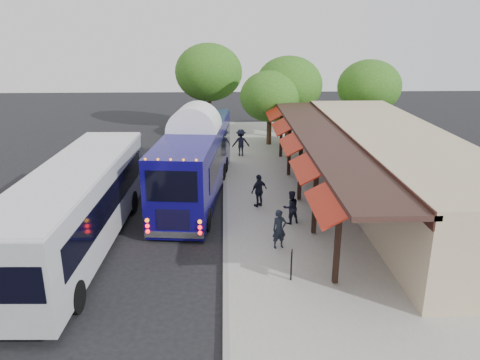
% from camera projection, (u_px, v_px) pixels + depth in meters
% --- Properties ---
extents(ground, '(90.00, 90.00, 0.00)m').
position_uv_depth(ground, '(224.00, 239.00, 19.74)').
color(ground, black).
rests_on(ground, ground).
extents(sidewalk, '(10.00, 40.00, 0.15)m').
position_uv_depth(sidewalk, '(323.00, 201.00, 23.66)').
color(sidewalk, '#9E9B93').
rests_on(sidewalk, ground).
extents(curb, '(0.20, 40.00, 0.16)m').
position_uv_depth(curb, '(225.00, 203.00, 23.50)').
color(curb, gray).
rests_on(curb, ground).
extents(station_shelter, '(8.15, 20.00, 3.60)m').
position_uv_depth(station_shelter, '(392.00, 167.00, 23.21)').
color(station_shelter, tan).
rests_on(station_shelter, ground).
extents(coach_bus, '(3.71, 12.10, 3.81)m').
position_uv_depth(coach_bus, '(196.00, 157.00, 24.21)').
color(coach_bus, '#0E085F').
rests_on(coach_bus, ground).
extents(city_bus, '(3.12, 12.71, 3.39)m').
position_uv_depth(city_bus, '(77.00, 205.00, 18.33)').
color(city_bus, '#95989D').
rests_on(city_bus, ground).
extents(ped_a, '(0.66, 0.53, 1.59)m').
position_uv_depth(ped_a, '(279.00, 229.00, 18.39)').
color(ped_a, black).
rests_on(ped_a, sidewalk).
extents(ped_b, '(0.90, 0.80, 1.52)m').
position_uv_depth(ped_b, '(291.00, 207.00, 20.67)').
color(ped_b, black).
rests_on(ped_b, sidewalk).
extents(ped_c, '(0.99, 0.90, 1.63)m').
position_uv_depth(ped_c, '(259.00, 191.00, 22.59)').
color(ped_c, black).
rests_on(ped_c, sidewalk).
extents(ped_d, '(1.22, 0.76, 1.81)m').
position_uv_depth(ped_d, '(241.00, 143.00, 31.36)').
color(ped_d, black).
rests_on(ped_d, sidewalk).
extents(sign_board, '(0.14, 0.48, 1.07)m').
position_uv_depth(sign_board, '(291.00, 261.00, 16.05)').
color(sign_board, black).
rests_on(sign_board, sidewalk).
extents(tree_left, '(4.30, 4.30, 5.50)m').
position_uv_depth(tree_left, '(270.00, 96.00, 33.57)').
color(tree_left, '#382314').
rests_on(tree_left, ground).
extents(tree_mid, '(5.02, 5.02, 6.42)m').
position_uv_depth(tree_mid, '(289.00, 85.00, 34.94)').
color(tree_mid, '#382314').
rests_on(tree_mid, ground).
extents(tree_right, '(4.79, 4.79, 6.13)m').
position_uv_depth(tree_right, '(369.00, 87.00, 35.39)').
color(tree_right, '#382314').
rests_on(tree_right, ground).
extents(tree_far, '(5.61, 5.61, 7.18)m').
position_uv_depth(tree_far, '(209.00, 72.00, 38.91)').
color(tree_far, '#382314').
rests_on(tree_far, ground).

